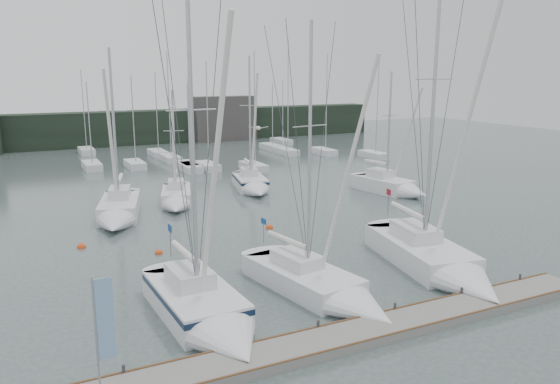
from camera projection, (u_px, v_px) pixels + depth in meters
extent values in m
plane|color=#41504D|center=(312.00, 293.00, 27.36)|extent=(160.00, 160.00, 0.00)
cube|color=slate|center=(371.00, 331.00, 22.94)|extent=(24.00, 2.00, 0.40)
cube|color=black|center=(106.00, 129.00, 81.07)|extent=(90.00, 4.00, 5.00)
cube|color=#423F3D|center=(224.00, 119.00, 86.89)|extent=(10.00, 3.00, 7.00)
cube|color=white|center=(281.00, 142.00, 83.37)|extent=(1.80, 4.50, 0.90)
cylinder|color=#A7A9AF|center=(283.00, 110.00, 81.88)|extent=(0.12, 0.12, 8.80)
cube|color=white|center=(324.00, 152.00, 72.77)|extent=(1.80, 4.50, 0.90)
cylinder|color=#A7A9AF|center=(326.00, 102.00, 70.91)|extent=(0.12, 0.12, 12.23)
cube|color=white|center=(170.00, 159.00, 66.99)|extent=(1.80, 4.50, 0.90)
cylinder|color=#A7A9AF|center=(169.00, 104.00, 65.11)|extent=(0.12, 0.12, 12.38)
cube|color=white|center=(286.00, 152.00, 72.76)|extent=(1.80, 4.50, 0.90)
cylinder|color=#A7A9AF|center=(288.00, 96.00, 70.71)|extent=(0.12, 0.12, 13.96)
cube|color=white|center=(207.00, 167.00, 61.38)|extent=(1.80, 4.50, 0.90)
cylinder|color=#A7A9AF|center=(207.00, 113.00, 59.64)|extent=(0.12, 0.12, 11.15)
cube|color=white|center=(373.00, 155.00, 69.90)|extent=(1.80, 4.50, 0.90)
cylinder|color=#A7A9AF|center=(377.00, 106.00, 68.10)|extent=(0.12, 0.12, 11.64)
cube|color=white|center=(271.00, 147.00, 77.11)|extent=(1.80, 4.50, 0.90)
cylinder|color=#A7A9AF|center=(272.00, 114.00, 75.66)|extent=(0.12, 0.12, 8.43)
cube|color=white|center=(158.00, 154.00, 71.23)|extent=(1.80, 4.50, 0.90)
cylinder|color=#A7A9AF|center=(157.00, 112.00, 69.62)|extent=(0.12, 0.12, 9.96)
cube|color=white|center=(86.00, 151.00, 73.25)|extent=(1.80, 4.50, 0.90)
cylinder|color=#A7A9AF|center=(84.00, 110.00, 71.60)|extent=(0.12, 0.12, 10.23)
cube|color=white|center=(135.00, 165.00, 62.65)|extent=(1.80, 4.50, 0.90)
cylinder|color=#A7A9AF|center=(133.00, 119.00, 61.07)|extent=(0.12, 0.12, 9.63)
cube|color=white|center=(189.00, 166.00, 61.82)|extent=(1.80, 4.50, 0.90)
cylinder|color=#A7A9AF|center=(189.00, 123.00, 60.32)|extent=(0.12, 0.12, 8.85)
cube|color=white|center=(253.00, 167.00, 61.27)|extent=(1.80, 4.50, 0.90)
cylinder|color=#A7A9AF|center=(255.00, 108.00, 59.41)|extent=(0.12, 0.12, 12.22)
cube|color=white|center=(190.00, 168.00, 60.53)|extent=(1.80, 4.50, 0.90)
cylinder|color=#A7A9AF|center=(189.00, 121.00, 58.95)|extent=(0.12, 0.12, 9.63)
cube|color=white|center=(92.00, 166.00, 61.90)|extent=(1.80, 4.50, 0.90)
cylinder|color=#A7A9AF|center=(89.00, 123.00, 60.39)|extent=(0.12, 0.12, 8.96)
cube|color=white|center=(195.00, 304.00, 24.94)|extent=(3.33, 6.41, 1.60)
cone|color=white|center=(235.00, 346.00, 21.08)|extent=(3.19, 2.81, 3.09)
cube|color=silver|center=(190.00, 276.00, 25.14)|extent=(1.80, 2.58, 0.75)
cylinder|color=#A7A9AF|center=(192.00, 142.00, 22.93)|extent=(0.19, 0.19, 13.38)
cylinder|color=silver|center=(184.00, 252.00, 25.56)|extent=(0.42, 3.08, 0.30)
cube|color=#0F1E39|center=(194.00, 293.00, 24.82)|extent=(3.35, 6.43, 0.27)
cube|color=navy|center=(170.00, 229.00, 27.23)|extent=(0.04, 0.58, 0.38)
cube|color=white|center=(302.00, 280.00, 27.98)|extent=(3.99, 7.05, 1.37)
cone|color=white|center=(369.00, 312.00, 24.22)|extent=(3.35, 3.30, 2.92)
cube|color=silver|center=(297.00, 259.00, 28.12)|extent=(2.03, 2.89, 0.64)
cylinder|color=#A7A9AF|center=(310.00, 151.00, 26.14)|extent=(0.16, 0.16, 12.08)
cylinder|color=silver|center=(287.00, 240.00, 28.63)|extent=(0.80, 3.25, 0.26)
cube|color=navy|center=(264.00, 221.00, 30.24)|extent=(0.10, 0.49, 0.33)
cube|color=white|center=(419.00, 254.00, 31.74)|extent=(4.67, 8.30, 1.64)
cone|color=white|center=(478.00, 290.00, 26.49)|extent=(3.84, 3.90, 3.28)
cube|color=silver|center=(415.00, 231.00, 31.99)|extent=(2.35, 3.41, 0.77)
cylinder|color=#A7A9AF|center=(433.00, 108.00, 29.38)|extent=(0.20, 0.20, 15.27)
cylinder|color=silver|center=(408.00, 211.00, 32.74)|extent=(1.01, 3.81, 0.31)
cube|color=maroon|center=(389.00, 192.00, 35.02)|extent=(0.13, 0.58, 0.39)
cube|color=white|center=(120.00, 209.00, 41.93)|extent=(4.33, 6.92, 1.64)
cone|color=white|center=(114.00, 226.00, 37.53)|extent=(3.36, 3.38, 2.74)
cube|color=silver|center=(120.00, 193.00, 42.19)|extent=(2.13, 2.88, 0.77)
cylinder|color=#A7A9AF|center=(114.00, 126.00, 40.09)|extent=(0.20, 0.20, 11.23)
cylinder|color=silver|center=(120.00, 178.00, 42.69)|extent=(1.12, 3.11, 0.31)
cube|color=white|center=(176.00, 198.00, 46.08)|extent=(3.72, 5.61, 1.46)
cone|color=white|center=(176.00, 208.00, 42.54)|extent=(2.88, 2.79, 2.34)
cube|color=silver|center=(176.00, 184.00, 46.32)|extent=(1.82, 2.35, 0.68)
cylinder|color=#A7A9AF|center=(174.00, 141.00, 44.68)|extent=(0.18, 0.18, 8.25)
cylinder|color=silver|center=(176.00, 173.00, 46.65)|extent=(0.98, 2.49, 0.27)
cube|color=white|center=(250.00, 184.00, 51.65)|extent=(3.68, 5.82, 1.49)
cone|color=white|center=(258.00, 192.00, 48.00)|extent=(3.02, 2.81, 2.58)
cube|color=silver|center=(249.00, 172.00, 51.89)|extent=(1.85, 2.41, 0.69)
cylinder|color=#A7A9AF|center=(250.00, 118.00, 49.93)|extent=(0.18, 0.18, 11.05)
cylinder|color=silver|center=(248.00, 161.00, 52.24)|extent=(0.84, 2.63, 0.28)
cube|color=#0F1E39|center=(250.00, 179.00, 51.54)|extent=(3.70, 5.85, 0.25)
cube|color=white|center=(383.00, 186.00, 50.38)|extent=(3.56, 5.82, 1.59)
cone|color=white|center=(417.00, 194.00, 47.33)|extent=(3.02, 2.76, 2.65)
cube|color=silver|center=(380.00, 173.00, 50.54)|extent=(1.82, 2.40, 0.74)
cylinder|color=#A7A9AF|center=(389.00, 126.00, 48.86)|extent=(0.19, 0.19, 9.59)
cylinder|color=silver|center=(376.00, 162.00, 50.77)|extent=(0.76, 2.67, 0.30)
sphere|color=#CF3F12|center=(159.00, 253.00, 33.29)|extent=(0.50, 0.50, 0.50)
sphere|color=#CF3F12|center=(269.00, 228.00, 38.66)|extent=(0.55, 0.55, 0.55)
sphere|color=#CF3F12|center=(82.00, 248.00, 34.41)|extent=(0.55, 0.55, 0.55)
cylinder|color=#A7A9AF|center=(96.00, 338.00, 17.51)|extent=(0.08, 0.08, 4.19)
cube|color=blue|center=(105.00, 319.00, 17.51)|extent=(0.56, 0.04, 2.79)
ellipsoid|color=silver|center=(258.00, 128.00, 27.84)|extent=(0.36, 0.49, 0.20)
cube|color=#919399|center=(253.00, 128.00, 27.80)|extent=(0.47, 0.28, 0.11)
cube|color=#919399|center=(264.00, 127.00, 27.86)|extent=(0.47, 0.28, 0.11)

